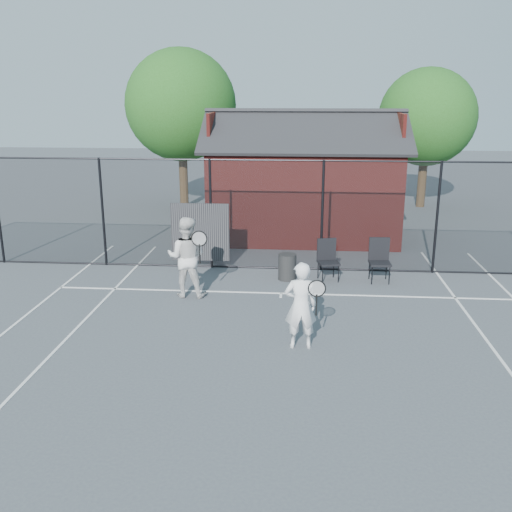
# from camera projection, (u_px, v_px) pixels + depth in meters

# --- Properties ---
(ground) EXTENTS (80.00, 80.00, 0.00)m
(ground) POSITION_uv_depth(u_px,v_px,m) (275.00, 346.00, 10.88)
(ground) COLOR #42454C
(ground) RESTS_ON ground
(court_lines) EXTENTS (11.02, 18.00, 0.01)m
(court_lines) POSITION_uv_depth(u_px,v_px,m) (271.00, 379.00, 9.61)
(court_lines) COLOR silver
(court_lines) RESTS_ON ground
(fence) EXTENTS (22.04, 3.00, 3.00)m
(fence) POSITION_uv_depth(u_px,v_px,m) (273.00, 217.00, 15.30)
(fence) COLOR black
(fence) RESTS_ON ground
(clubhouse) EXTENTS (6.50, 4.36, 4.19)m
(clubhouse) POSITION_uv_depth(u_px,v_px,m) (304.00, 188.00, 19.03)
(clubhouse) COLOR maroon
(clubhouse) RESTS_ON ground
(tree_left) EXTENTS (4.48, 4.48, 6.44)m
(tree_left) POSITION_uv_depth(u_px,v_px,m) (181.00, 105.00, 23.02)
(tree_left) COLOR #332614
(tree_left) RESTS_ON ground
(tree_right) EXTENTS (3.97, 3.97, 5.70)m
(tree_right) POSITION_uv_depth(u_px,v_px,m) (427.00, 117.00, 23.33)
(tree_right) COLOR #332614
(tree_right) RESTS_ON ground
(player_front) EXTENTS (0.77, 0.58, 1.68)m
(player_front) POSITION_uv_depth(u_px,v_px,m) (301.00, 305.00, 10.62)
(player_front) COLOR white
(player_front) RESTS_ON ground
(player_back) EXTENTS (1.05, 0.78, 1.91)m
(player_back) POSITION_uv_depth(u_px,v_px,m) (187.00, 257.00, 13.36)
(player_back) COLOR silver
(player_back) RESTS_ON ground
(chair_left) EXTENTS (0.62, 0.63, 1.04)m
(chair_left) POSITION_uv_depth(u_px,v_px,m) (329.00, 261.00, 14.58)
(chair_left) COLOR black
(chair_left) RESTS_ON ground
(chair_right) EXTENTS (0.55, 0.57, 1.09)m
(chair_right) POSITION_uv_depth(u_px,v_px,m) (380.00, 261.00, 14.47)
(chair_right) COLOR black
(chair_right) RESTS_ON ground
(waste_bin) EXTENTS (0.56, 0.56, 0.68)m
(waste_bin) POSITION_uv_depth(u_px,v_px,m) (287.00, 267.00, 14.71)
(waste_bin) COLOR black
(waste_bin) RESTS_ON ground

